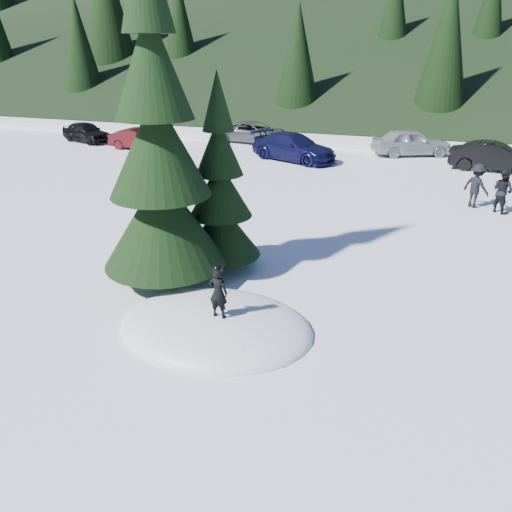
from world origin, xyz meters
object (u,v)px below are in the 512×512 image
(spruce_tall, at_px, (159,159))
(car_5, at_px, (495,157))
(car_0, at_px, (86,132))
(car_2, at_px, (255,132))
(spruce_short, at_px, (220,196))
(car_4, at_px, (411,142))
(adult_2, at_px, (476,186))
(car_3, at_px, (294,147))
(adult_0, at_px, (503,191))
(car_1, at_px, (139,139))
(child_skier, at_px, (218,293))

(spruce_tall, height_order, car_5, spruce_tall)
(car_0, distance_m, car_2, 11.08)
(spruce_short, xyz_separation_m, car_4, (4.08, 18.27, -1.35))
(spruce_short, bearing_deg, car_0, 136.21)
(adult_2, xyz_separation_m, car_0, (-23.46, 7.06, -0.20))
(car_3, height_order, car_5, car_3)
(adult_0, bearing_deg, car_2, 6.94)
(spruce_short, relative_size, adult_2, 3.13)
(car_2, height_order, car_4, car_4)
(car_0, height_order, car_4, car_4)
(spruce_tall, distance_m, car_1, 19.52)
(spruce_short, xyz_separation_m, car_3, (-1.94, 14.69, -1.37))
(car_1, distance_m, car_3, 9.79)
(car_3, relative_size, car_5, 1.17)
(car_2, height_order, car_3, car_3)
(adult_0, bearing_deg, spruce_tall, 92.17)
(spruce_short, xyz_separation_m, car_0, (-16.36, 15.68, -1.45))
(adult_0, distance_m, car_1, 20.74)
(car_0, xyz_separation_m, car_5, (24.67, -0.01, 0.06))
(spruce_short, relative_size, car_4, 1.21)
(child_skier, xyz_separation_m, car_2, (-7.24, 22.60, -0.39))
(spruce_short, xyz_separation_m, adult_0, (8.00, 8.27, -1.27))
(adult_2, height_order, car_1, adult_2)
(child_skier, distance_m, car_0, 26.11)
(car_0, relative_size, car_4, 0.86)
(spruce_tall, xyz_separation_m, car_5, (9.31, 17.07, -2.61))
(car_0, bearing_deg, spruce_tall, -118.94)
(spruce_tall, relative_size, adult_2, 5.02)
(car_5, bearing_deg, adult_2, 176.23)
(spruce_short, bearing_deg, child_skier, -67.84)
(adult_0, xyz_separation_m, car_4, (-3.92, 10.00, -0.08))
(spruce_tall, xyz_separation_m, child_skier, (2.40, -2.05, -2.26))
(car_1, bearing_deg, car_2, -53.51)
(spruce_tall, height_order, child_skier, spruce_tall)
(car_0, xyz_separation_m, car_1, (4.63, -1.01, -0.03))
(child_skier, xyz_separation_m, car_0, (-17.77, 19.13, -0.40))
(adult_2, xyz_separation_m, car_2, (-12.93, 10.52, -0.19))
(child_skier, xyz_separation_m, car_1, (-13.13, 18.13, -0.44))
(child_skier, bearing_deg, spruce_tall, -38.18)
(car_4, distance_m, car_5, 4.96)
(spruce_short, relative_size, car_5, 1.24)
(adult_2, distance_m, car_1, 19.77)
(child_skier, xyz_separation_m, car_4, (2.67, 21.72, -0.30))
(car_2, bearing_deg, adult_2, -119.12)
(adult_0, height_order, car_4, adult_0)
(child_skier, relative_size, car_4, 0.26)
(car_5, bearing_deg, child_skier, 166.15)
(car_0, bearing_deg, car_3, -74.85)
(car_3, distance_m, car_4, 7.00)
(spruce_tall, height_order, spruce_short, spruce_tall)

